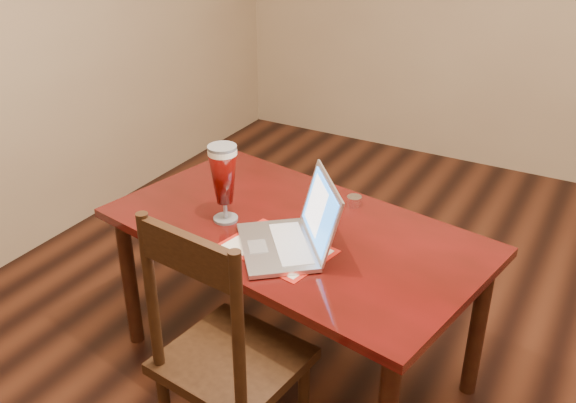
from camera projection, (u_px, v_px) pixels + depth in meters
The scene contains 2 objects.
dining_table at pixel (291, 242), 2.48m from camera, with size 1.55×1.05×0.98m.
dining_chair at pixel (225, 359), 2.08m from camera, with size 0.48×0.46×1.01m.
Camera 1 is at (0.50, -1.86, 1.89)m, focal length 40.00 mm.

